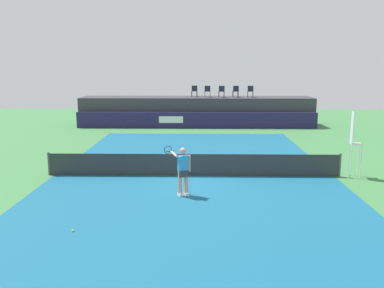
{
  "coord_description": "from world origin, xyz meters",
  "views": [
    {
      "loc": [
        0.28,
        -17.03,
        4.65
      ],
      "look_at": [
        -0.1,
        2.0,
        1.0
      ],
      "focal_mm": 38.5,
      "sensor_mm": 36.0,
      "label": 1
    }
  ],
  "objects_px": {
    "net_post_near": "(49,164)",
    "tennis_player": "(183,170)",
    "umpire_chair": "(354,140)",
    "spectator_chair_left": "(207,91)",
    "spectator_chair_center": "(222,91)",
    "spectator_chair_right": "(236,91)",
    "net_post_far": "(340,165)",
    "spectator_chair_far_left": "(194,91)",
    "tennis_ball": "(73,231)",
    "spectator_chair_far_right": "(250,91)"
  },
  "relations": [
    {
      "from": "net_post_near",
      "to": "tennis_player",
      "type": "bearing_deg",
      "value": -24.76
    },
    {
      "from": "umpire_chair",
      "to": "net_post_near",
      "type": "relative_size",
      "value": 2.76
    },
    {
      "from": "spectator_chair_left",
      "to": "umpire_chair",
      "type": "height_order",
      "value": "spectator_chair_left"
    },
    {
      "from": "spectator_chair_center",
      "to": "net_post_near",
      "type": "distance_m",
      "value": 17.29
    },
    {
      "from": "spectator_chair_right",
      "to": "net_post_far",
      "type": "distance_m",
      "value": 15.68
    },
    {
      "from": "spectator_chair_left",
      "to": "tennis_player",
      "type": "height_order",
      "value": "spectator_chair_left"
    },
    {
      "from": "spectator_chair_far_left",
      "to": "tennis_ball",
      "type": "relative_size",
      "value": 13.06
    },
    {
      "from": "tennis_ball",
      "to": "net_post_near",
      "type": "bearing_deg",
      "value": 115.26
    },
    {
      "from": "umpire_chair",
      "to": "spectator_chair_right",
      "type": "bearing_deg",
      "value": 103.6
    },
    {
      "from": "spectator_chair_center",
      "to": "tennis_player",
      "type": "relative_size",
      "value": 0.5
    },
    {
      "from": "umpire_chair",
      "to": "spectator_chair_far_left",
      "type": "bearing_deg",
      "value": 114.02
    },
    {
      "from": "spectator_chair_far_right",
      "to": "tennis_ball",
      "type": "height_order",
      "value": "spectator_chair_far_right"
    },
    {
      "from": "spectator_chair_center",
      "to": "spectator_chair_right",
      "type": "height_order",
      "value": "same"
    },
    {
      "from": "spectator_chair_right",
      "to": "net_post_near",
      "type": "bearing_deg",
      "value": -121.28
    },
    {
      "from": "spectator_chair_far_right",
      "to": "tennis_player",
      "type": "distance_m",
      "value": 18.56
    },
    {
      "from": "spectator_chair_right",
      "to": "tennis_player",
      "type": "xyz_separation_m",
      "value": [
        -3.38,
        -17.91,
        -1.73
      ]
    },
    {
      "from": "spectator_chair_far_right",
      "to": "net_post_near",
      "type": "distance_m",
      "value": 18.55
    },
    {
      "from": "spectator_chair_far_right",
      "to": "umpire_chair",
      "type": "xyz_separation_m",
      "value": [
        2.53,
        -15.2,
        -1.11
      ]
    },
    {
      "from": "spectator_chair_center",
      "to": "net_post_far",
      "type": "distance_m",
      "value": 15.84
    },
    {
      "from": "spectator_chair_center",
      "to": "tennis_player",
      "type": "distance_m",
      "value": 18.03
    },
    {
      "from": "spectator_chair_right",
      "to": "spectator_chair_far_right",
      "type": "height_order",
      "value": "same"
    },
    {
      "from": "spectator_chair_far_right",
      "to": "net_post_far",
      "type": "bearing_deg",
      "value": -82.46
    },
    {
      "from": "net_post_near",
      "to": "tennis_player",
      "type": "xyz_separation_m",
      "value": [
        5.86,
        -2.7,
        0.46
      ]
    },
    {
      "from": "spectator_chair_center",
      "to": "umpire_chair",
      "type": "xyz_separation_m",
      "value": [
        4.77,
        -15.08,
        -1.11
      ]
    },
    {
      "from": "net_post_near",
      "to": "spectator_chair_right",
      "type": "bearing_deg",
      "value": 58.72
    },
    {
      "from": "net_post_near",
      "to": "tennis_ball",
      "type": "height_order",
      "value": "net_post_near"
    },
    {
      "from": "net_post_far",
      "to": "spectator_chair_center",
      "type": "bearing_deg",
      "value": 105.77
    },
    {
      "from": "spectator_chair_far_right",
      "to": "tennis_ball",
      "type": "xyz_separation_m",
      "value": [
        -7.51,
        -21.31,
        -2.66
      ]
    },
    {
      "from": "spectator_chair_left",
      "to": "net_post_near",
      "type": "bearing_deg",
      "value": -114.92
    },
    {
      "from": "spectator_chair_far_left",
      "to": "spectator_chair_left",
      "type": "distance_m",
      "value": 1.07
    },
    {
      "from": "tennis_ball",
      "to": "spectator_chair_center",
      "type": "bearing_deg",
      "value": 76.06
    },
    {
      "from": "spectator_chair_left",
      "to": "net_post_near",
      "type": "height_order",
      "value": "spectator_chair_left"
    },
    {
      "from": "spectator_chair_right",
      "to": "tennis_ball",
      "type": "distance_m",
      "value": 22.39
    },
    {
      "from": "spectator_chair_right",
      "to": "net_post_far",
      "type": "relative_size",
      "value": 0.89
    },
    {
      "from": "spectator_chair_far_left",
      "to": "umpire_chair",
      "type": "xyz_separation_m",
      "value": [
        6.89,
        -15.46,
        -1.11
      ]
    },
    {
      "from": "spectator_chair_right",
      "to": "spectator_chair_far_right",
      "type": "xyz_separation_m",
      "value": [
        1.15,
        0.01,
        0.0
      ]
    },
    {
      "from": "net_post_far",
      "to": "spectator_chair_far_right",
      "type": "bearing_deg",
      "value": 97.54
    },
    {
      "from": "tennis_ball",
      "to": "spectator_chair_far_right",
      "type": "bearing_deg",
      "value": 70.6
    },
    {
      "from": "spectator_chair_far_left",
      "to": "tennis_ball",
      "type": "xyz_separation_m",
      "value": [
        -3.14,
        -21.57,
        -2.66
      ]
    },
    {
      "from": "net_post_near",
      "to": "tennis_player",
      "type": "relative_size",
      "value": 0.56
    },
    {
      "from": "spectator_chair_center",
      "to": "spectator_chair_right",
      "type": "xyz_separation_m",
      "value": [
        1.1,
        0.11,
        0.0
      ]
    },
    {
      "from": "spectator_chair_center",
      "to": "spectator_chair_far_right",
      "type": "bearing_deg",
      "value": 3.02
    },
    {
      "from": "tennis_player",
      "to": "net_post_near",
      "type": "bearing_deg",
      "value": 155.24
    },
    {
      "from": "spectator_chair_left",
      "to": "spectator_chair_right",
      "type": "relative_size",
      "value": 1.0
    },
    {
      "from": "spectator_chair_left",
      "to": "net_post_near",
      "type": "relative_size",
      "value": 0.89
    },
    {
      "from": "spectator_chair_far_left",
      "to": "tennis_player",
      "type": "bearing_deg",
      "value": -90.52
    },
    {
      "from": "spectator_chair_far_right",
      "to": "tennis_ball",
      "type": "distance_m",
      "value": 22.75
    },
    {
      "from": "spectator_chair_far_left",
      "to": "spectator_chair_center",
      "type": "height_order",
      "value": "same"
    },
    {
      "from": "spectator_chair_right",
      "to": "net_post_far",
      "type": "bearing_deg",
      "value": -78.25
    },
    {
      "from": "net_post_far",
      "to": "tennis_player",
      "type": "height_order",
      "value": "tennis_player"
    }
  ]
}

